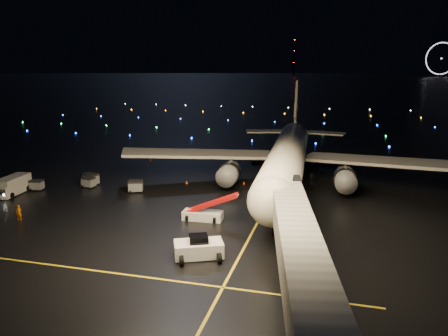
{
  "coord_description": "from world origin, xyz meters",
  "views": [
    {
      "loc": [
        20.61,
        -42.39,
        18.31
      ],
      "look_at": [
        6.3,
        12.0,
        5.0
      ],
      "focal_mm": 35.0,
      "sensor_mm": 36.0,
      "label": 1
    }
  ],
  "objects": [
    {
      "name": "ground",
      "position": [
        0.0,
        300.0,
        0.0
      ],
      "size": [
        2000.0,
        2000.0,
        0.0
      ],
      "primitive_type": "plane",
      "color": "black",
      "rests_on": "ground"
    },
    {
      "name": "lane_centre",
      "position": [
        12.0,
        15.0,
        0.01
      ],
      "size": [
        0.25,
        80.0,
        0.02
      ],
      "primitive_type": "cube",
      "color": "gold",
      "rests_on": "ground"
    },
    {
      "name": "lane_cross",
      "position": [
        -5.0,
        -10.0,
        0.01
      ],
      "size": [
        60.0,
        0.25,
        0.02
      ],
      "primitive_type": "cube",
      "color": "gold",
      "rests_on": "ground"
    },
    {
      "name": "airliner",
      "position": [
        13.27,
        25.67,
        7.6
      ],
      "size": [
        56.19,
        53.64,
        15.2
      ],
      "primitive_type": null,
      "rotation": [
        0.0,
        0.0,
        0.05
      ],
      "color": "silver",
      "rests_on": "ground"
    },
    {
      "name": "pushback_tug",
      "position": [
        8.16,
        -4.77,
        1.12
      ],
      "size": [
        5.29,
        4.16,
        2.24
      ],
      "primitive_type": "cube",
      "rotation": [
        0.0,
        0.0,
        0.42
      ],
      "color": "silver",
      "rests_on": "ground"
    },
    {
      "name": "belt_loader",
      "position": [
        5.37,
        5.42,
        1.7
      ],
      "size": [
        7.1,
        2.17,
        3.41
      ],
      "primitive_type": null,
      "rotation": [
        0.0,
        0.0,
        0.04
      ],
      "color": "silver",
      "rests_on": "ground"
    },
    {
      "name": "service_truck",
      "position": [
        -24.51,
        8.84,
        1.31
      ],
      "size": [
        2.86,
        7.29,
        2.62
      ],
      "primitive_type": "cube",
      "rotation": [
        0.0,
        0.0,
        0.09
      ],
      "color": "silver",
      "rests_on": "ground"
    },
    {
      "name": "crew_a",
      "position": [
        -16.1,
        -0.33,
        0.94
      ],
      "size": [
        0.78,
        0.6,
        1.88
      ],
      "primitive_type": "imported",
      "rotation": [
        0.0,
        0.0,
        0.25
      ],
      "color": "orange",
      "rests_on": "ground"
    },
    {
      "name": "crew_c",
      "position": [
        -7.99,
        14.13,
        0.9
      ],
      "size": [
        0.73,
        1.14,
        1.8
      ],
      "primitive_type": "imported",
      "rotation": [
        0.0,
        0.0,
        -1.27
      ],
      "color": "orange",
      "rests_on": "ground"
    },
    {
      "name": "safety_cone_0",
      "position": [
        5.35,
        13.63,
        0.22
      ],
      "size": [
        0.43,
        0.43,
        0.44
      ],
      "primitive_type": "cone",
      "rotation": [
        0.0,
        0.0,
        -0.1
      ],
      "color": "#F7480A",
      "rests_on": "ground"
    },
    {
      "name": "safety_cone_1",
      "position": [
        6.77,
        22.55,
        0.24
      ],
      "size": [
        0.51,
        0.51,
        0.48
      ],
      "primitive_type": "cone",
      "rotation": [
        0.0,
        0.0,
        0.24
      ],
      "color": "#F7480A",
      "rests_on": "ground"
    },
    {
      "name": "safety_cone_2",
      "position": [
        -2.07,
        20.58,
        0.23
      ],
      "size": [
        0.54,
        0.54,
        0.47
      ],
      "primitive_type": "cone",
      "rotation": [
        0.0,
        0.0,
        0.42
      ],
      "color": "#F7480A",
      "rests_on": "ground"
    },
    {
      "name": "safety_cone_3",
      "position": [
        -14.68,
        34.77,
        0.26
      ],
      "size": [
        0.58,
        0.58,
        0.52
      ],
      "primitive_type": "cone",
      "rotation": [
        0.0,
        0.0,
        0.34
      ],
      "color": "#F7480A",
      "rests_on": "ground"
    },
    {
      "name": "ferris_wheel",
      "position": [
        170.0,
        720.0,
        26.0
      ],
      "size": [
        49.33,
        16.8,
        52.0
      ],
      "primitive_type": null,
      "rotation": [
        0.0,
        0.0,
        0.26
      ],
      "color": "black",
      "rests_on": "ground"
    },
    {
      "name": "radio_mast",
      "position": [
        -60.0,
        740.0,
        32.0
      ],
      "size": [
        1.8,
        1.8,
        64.0
      ],
      "primitive_type": "cylinder",
      "color": "black",
      "rests_on": "ground"
    },
    {
      "name": "taxiway_lights",
      "position": [
        0.0,
        106.0,
        0.18
      ],
      "size": [
        164.0,
        92.0,
        0.36
      ],
      "primitive_type": null,
      "color": "black",
      "rests_on": "ground"
    },
    {
      "name": "baggage_cart_0",
      "position": [
        -7.77,
        14.25,
        0.87
      ],
      "size": [
        2.41,
        2.04,
        1.74
      ],
      "primitive_type": "cube",
      "rotation": [
        0.0,
        0.0,
        0.34
      ],
      "color": "gray",
      "rests_on": "ground"
    },
    {
      "name": "baggage_cart_1",
      "position": [
        -15.9,
        14.74,
        0.79
      ],
      "size": [
        2.03,
        1.56,
        1.58
      ],
      "primitive_type": "cube",
      "rotation": [
        0.0,
        0.0,
        -0.15
      ],
      "color": "gray",
      "rests_on": "ground"
    },
    {
      "name": "baggage_cart_2",
      "position": [
        -16.33,
        16.25,
        0.89
      ],
      "size": [
        2.47,
        2.07,
        1.79
      ],
      "primitive_type": "cube",
      "rotation": [
        0.0,
        0.0,
        -0.33
      ],
      "color": "gray",
      "rests_on": "ground"
    },
    {
      "name": "baggage_cart_3",
      "position": [
        -22.6,
        11.39,
        0.78
      ],
      "size": [
        1.98,
        1.51,
        1.55
      ],
      "primitive_type": "cube",
      "rotation": [
        0.0,
        0.0,
        0.13
      ],
      "color": "gray",
      "rests_on": "ground"
    }
  ]
}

